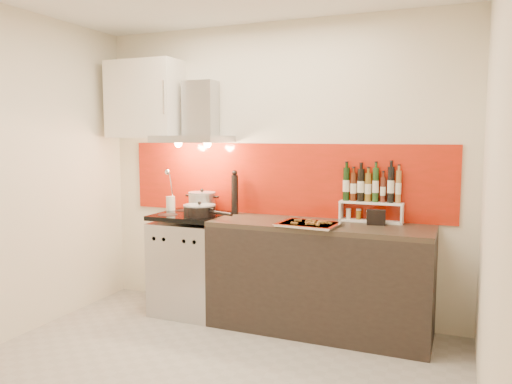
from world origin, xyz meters
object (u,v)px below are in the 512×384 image
at_px(pepper_mill, 235,193).
at_px(counter, 319,277).
at_px(stock_pot, 202,202).
at_px(baking_tray, 309,224).
at_px(saute_pan, 200,210).
at_px(range_stove, 191,264).

bearing_deg(pepper_mill, counter, -12.51).
relative_size(stock_pot, baking_tray, 0.51).
bearing_deg(saute_pan, range_stove, 148.92).
distance_m(range_stove, pepper_mill, 0.77).
bearing_deg(saute_pan, baking_tray, -3.31).
height_order(range_stove, saute_pan, saute_pan).
xyz_separation_m(stock_pot, saute_pan, (0.10, -0.22, -0.04)).
distance_m(stock_pot, saute_pan, 0.24).
distance_m(range_stove, saute_pan, 0.55).
bearing_deg(pepper_mill, stock_pot, -167.82).
relative_size(stock_pot, pepper_mill, 0.63).
relative_size(counter, baking_tray, 3.65).
relative_size(range_stove, pepper_mill, 2.27).
xyz_separation_m(counter, pepper_mill, (-0.85, 0.19, 0.64)).
xyz_separation_m(range_stove, pepper_mill, (0.35, 0.19, 0.65)).
relative_size(counter, pepper_mill, 4.49).
distance_m(saute_pan, pepper_mill, 0.37).
bearing_deg(pepper_mill, baking_tray, -22.86).
bearing_deg(baking_tray, range_stove, 172.82).
xyz_separation_m(counter, saute_pan, (-1.06, -0.09, 0.51)).
bearing_deg(stock_pot, baking_tray, -13.92).
bearing_deg(saute_pan, pepper_mill, 53.79).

